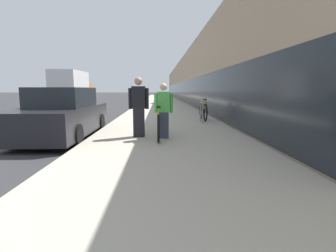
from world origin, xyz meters
name	(u,v)px	position (x,y,z in m)	size (l,w,h in m)	color
sidewalk_slab	(162,103)	(6.03, 21.00, 0.06)	(4.65, 70.00, 0.12)	#B2AA99
storefront_facade	(217,81)	(13.38, 29.00, 2.56)	(10.01, 70.00, 5.12)	tan
tandem_bicycle	(159,123)	(5.72, 1.76, 0.52)	(0.52, 2.67, 0.94)	black
person_rider	(164,111)	(5.86, 1.42, 0.90)	(0.52, 0.21, 1.54)	#33384C
person_bystander	(139,107)	(5.15, 1.66, 0.99)	(0.58, 0.23, 1.72)	black
bike_rack_hoop	(202,110)	(7.49, 4.82, 0.64)	(0.05, 0.60, 0.84)	gray
cruiser_bike_nearest	(203,111)	(7.71, 5.71, 0.53)	(0.52, 1.89, 0.96)	black
parked_sedan_curbside	(64,115)	(2.77, 2.34, 0.71)	(1.79, 4.65, 1.55)	black
moving_truck	(72,89)	(-2.20, 18.39, 1.54)	(2.26, 6.18, 3.07)	orange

